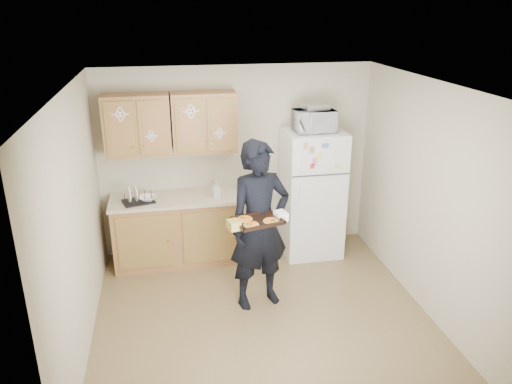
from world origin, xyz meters
The scene contains 22 objects.
floor centered at (0.00, 0.00, 0.00)m, with size 3.60×3.60×0.00m, color brown.
ceiling centered at (0.00, 0.00, 2.50)m, with size 3.60×3.60×0.00m, color silver.
wall_back centered at (0.00, 1.80, 1.25)m, with size 3.60×0.04×2.50m, color #BAB297.
wall_front centered at (0.00, -1.80, 1.25)m, with size 3.60×0.04×2.50m, color #BAB297.
wall_left centered at (-1.80, 0.00, 1.25)m, with size 0.04×3.60×2.50m, color #BAB297.
wall_right centered at (1.80, 0.00, 1.25)m, with size 0.04×3.60×2.50m, color #BAB297.
refrigerator centered at (0.95, 1.43, 0.85)m, with size 0.75×0.70×1.70m, color white.
base_cabinet centered at (-0.85, 1.48, 0.43)m, with size 1.60×0.60×0.86m, color olive.
countertop centered at (-0.85, 1.48, 0.88)m, with size 1.64×0.64×0.04m, color beige.
upper_cab_left centered at (-1.25, 1.61, 1.83)m, with size 0.80×0.33×0.75m, color olive.
upper_cab_right centered at (-0.43, 1.61, 1.83)m, with size 0.80×0.33×0.75m, color olive.
cereal_box centered at (1.47, 1.67, 0.16)m, with size 0.20×0.07×0.32m, color #D6984B.
person centered at (0.02, 0.31, 0.96)m, with size 0.70×0.46×1.91m, color black.
baking_tray centered at (-0.05, 0.02, 1.15)m, with size 0.47×0.34×0.04m, color black.
pizza_front_left centered at (-0.14, -0.08, 1.16)m, with size 0.16×0.16×0.02m, color orange.
pizza_front_right centered at (0.07, -0.03, 1.16)m, with size 0.16×0.16×0.02m, color orange.
pizza_back_left centered at (-0.18, 0.07, 1.16)m, with size 0.16×0.16×0.02m, color orange.
microwave centered at (0.93, 1.38, 1.84)m, with size 0.50×0.34×0.28m, color white.
foil_pan centered at (0.95, 1.41, 2.01)m, with size 0.31×0.22×0.07m, color #B6B5BD.
dish_rack centered at (-1.30, 1.40, 0.97)m, with size 0.37×0.28×0.15m, color black.
bowl centered at (-1.18, 1.40, 0.94)m, with size 0.21×0.21×0.05m, color white.
soap_bottle centered at (-0.33, 1.41, 1.00)m, with size 0.09×0.09×0.21m, color white.
Camera 1 is at (-0.93, -4.52, 3.22)m, focal length 35.00 mm.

